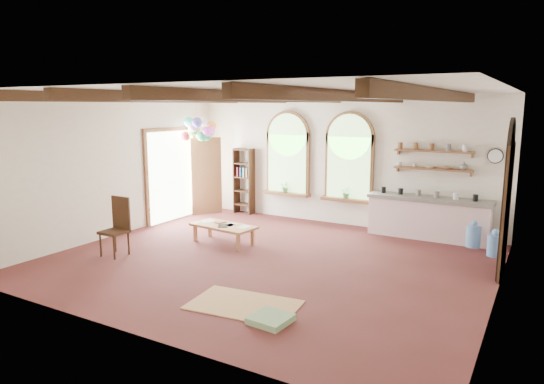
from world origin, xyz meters
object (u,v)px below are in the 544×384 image
Objects in this scene: side_chair at (115,239)px; balloon_cluster at (199,130)px; coffee_table at (223,227)px; kitchen_counter at (428,217)px.

side_chair is 1.01× the size of balloon_cluster.
side_chair reaches higher than coffee_table.
coffee_table is 2.23m from side_chair.
balloon_cluster is (-1.97, 1.74, 1.97)m from coffee_table.
balloon_cluster reaches higher than side_chair.
side_chair is (-5.10, -4.40, -0.14)m from kitchen_counter.
coffee_table is 1.30× the size of balloon_cluster.
balloon_cluster reaches higher than kitchen_counter.
balloon_cluster is (-5.71, -0.90, 1.86)m from kitchen_counter.
side_chair is (-1.36, -1.77, -0.03)m from coffee_table.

